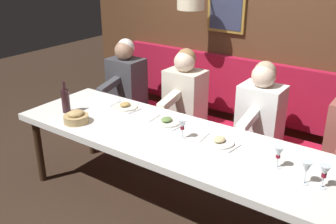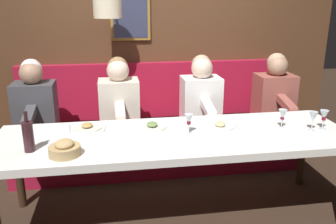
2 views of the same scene
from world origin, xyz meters
name	(u,v)px [view 1 (image 1 of 2)]	position (x,y,z in m)	size (l,w,h in m)	color
ground_plane	(170,209)	(0.00, 0.00, 0.00)	(12.00, 12.00, 0.00)	#332319
dining_table	(170,142)	(0.00, 0.00, 0.68)	(0.90, 2.87, 0.74)	silver
banquette_bench	(218,149)	(0.89, 0.00, 0.23)	(0.52, 3.07, 0.45)	maroon
back_wall_panel	(249,32)	(1.46, 0.01, 1.36)	(0.59, 4.27, 2.90)	#51331E
diner_near	(261,106)	(0.88, -0.43, 0.82)	(0.60, 0.40, 0.79)	white
diner_middle	(185,88)	(0.88, 0.43, 0.82)	(0.60, 0.40, 0.79)	beige
diner_far	(126,75)	(0.88, 1.25, 0.82)	(0.60, 0.40, 0.79)	#3D3D42
place_setting_0	(125,106)	(0.25, 0.71, 0.75)	(0.24, 0.33, 0.05)	silver
place_setting_1	(167,121)	(0.19, 0.17, 0.75)	(0.24, 0.32, 0.05)	silver
place_setting_2	(219,141)	(0.11, -0.40, 0.75)	(0.24, 0.32, 0.05)	white
wine_glass_0	(279,153)	(0.02, -0.91, 0.86)	(0.07, 0.07, 0.16)	silver
wine_glass_1	(182,125)	(0.02, -0.11, 0.86)	(0.07, 0.07, 0.16)	silver
wine_glass_2	(324,172)	(-0.06, -1.24, 0.86)	(0.07, 0.07, 0.16)	silver
wine_glass_3	(306,168)	(-0.08, -1.13, 0.86)	(0.07, 0.07, 0.16)	silver
wine_bottle	(66,101)	(-0.15, 1.09, 0.86)	(0.08, 0.08, 0.30)	#33191E
bread_bowl	(76,117)	(-0.27, 0.84, 0.79)	(0.22, 0.22, 0.12)	tan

